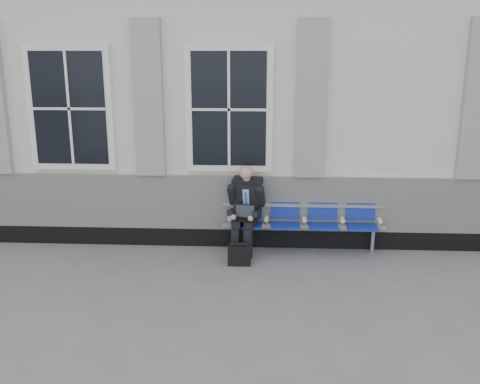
{
  "coord_description": "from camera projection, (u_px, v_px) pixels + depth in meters",
  "views": [
    {
      "loc": [
        0.95,
        -6.82,
        3.15
      ],
      "look_at": [
        0.55,
        0.9,
        1.08
      ],
      "focal_mm": 40.0,
      "sensor_mm": 36.0,
      "label": 1
    }
  ],
  "objects": [
    {
      "name": "bench",
      "position": [
        304.0,
        218.0,
        8.5
      ],
      "size": [
        2.6,
        0.47,
        0.91
      ],
      "color": "#9EA0A3",
      "rests_on": "ground"
    },
    {
      "name": "ground",
      "position": [
        197.0,
        283.0,
        7.44
      ],
      "size": [
        70.0,
        70.0,
        0.0
      ],
      "primitive_type": "plane",
      "color": "slate",
      "rests_on": "ground"
    },
    {
      "name": "businessman",
      "position": [
        246.0,
        207.0,
        8.36
      ],
      "size": [
        0.6,
        0.81,
        1.41
      ],
      "color": "black",
      "rests_on": "ground"
    },
    {
      "name": "station_building",
      "position": [
        218.0,
        99.0,
        10.22
      ],
      "size": [
        14.4,
        4.4,
        4.49
      ],
      "color": "silver",
      "rests_on": "ground"
    },
    {
      "name": "briefcase",
      "position": [
        239.0,
        255.0,
        8.02
      ],
      "size": [
        0.34,
        0.15,
        0.35
      ],
      "color": "black",
      "rests_on": "ground"
    }
  ]
}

